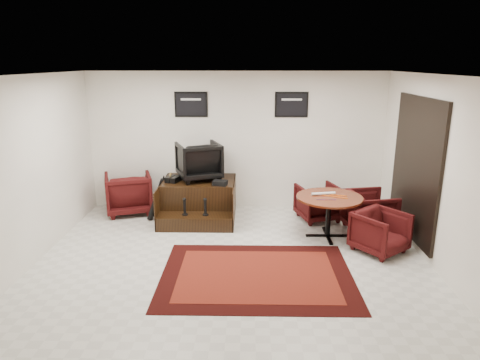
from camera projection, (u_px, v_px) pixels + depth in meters
name	position (u px, v px, depth m)	size (l,w,h in m)	color
ground	(232.00, 258.00, 6.69)	(6.00, 6.00, 0.00)	silver
room_shell	(259.00, 145.00, 6.32)	(6.02, 5.02, 2.81)	white
area_rug	(257.00, 275.00, 6.16)	(2.74, 2.06, 0.01)	black
shine_podium	(199.00, 200.00, 8.41)	(1.42, 1.46, 0.73)	black
shine_chair	(199.00, 159.00, 8.34)	(0.79, 0.74, 0.81)	black
shoes_pair	(173.00, 179.00, 8.26)	(0.30, 0.34, 0.11)	black
polish_kit	(220.00, 183.00, 8.02)	(0.26, 0.18, 0.09)	black
umbrella_black	(156.00, 199.00, 8.18)	(0.33, 0.12, 0.88)	black
umbrella_hooked	(158.00, 195.00, 8.41)	(0.32, 0.12, 0.86)	black
armchair_side	(128.00, 191.00, 8.63)	(0.88, 0.82, 0.90)	black
meeting_table	(329.00, 202.00, 7.36)	(1.13, 1.13, 0.74)	#401309
table_chair_back	(318.00, 201.00, 8.26)	(0.74, 0.69, 0.76)	black
table_chair_window	(370.00, 209.00, 7.70)	(0.78, 0.73, 0.80)	black
table_chair_corner	(380.00, 230.00, 6.84)	(0.72, 0.67, 0.74)	black
paper_roll	(323.00, 194.00, 7.42)	(0.05, 0.05, 0.42)	silver
table_clutter	(333.00, 196.00, 7.32)	(0.57, 0.35, 0.01)	orange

